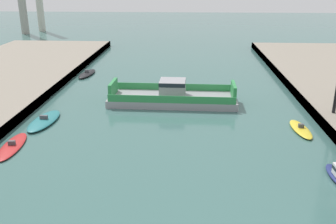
% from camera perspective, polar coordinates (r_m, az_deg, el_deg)
% --- Properties ---
extents(chain_ferry, '(19.86, 7.33, 3.69)m').
position_cam_1_polar(chain_ferry, '(58.63, 0.70, 2.42)').
color(chain_ferry, '#939399').
rests_on(chain_ferry, ground).
extents(moored_boat_near_left, '(2.33, 6.70, 0.93)m').
position_cam_1_polar(moored_boat_near_left, '(51.22, 19.48, -2.45)').
color(moored_boat_near_left, yellow).
rests_on(moored_boat_near_left, ground).
extents(moored_boat_mid_left, '(2.95, 7.97, 0.86)m').
position_cam_1_polar(moored_boat_mid_left, '(47.25, -22.56, -4.79)').
color(moored_boat_mid_left, red).
rests_on(moored_boat_mid_left, ground).
extents(moored_boat_mid_right, '(3.38, 8.51, 1.04)m').
position_cam_1_polar(moored_boat_mid_right, '(53.62, -18.28, -1.26)').
color(moored_boat_mid_right, '#237075').
rests_on(moored_boat_mid_right, ground).
extents(moored_boat_far_right, '(2.84, 7.80, 1.07)m').
position_cam_1_polar(moored_boat_far_right, '(77.70, -12.18, 5.71)').
color(moored_boat_far_right, black).
rests_on(moored_boat_far_right, ground).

